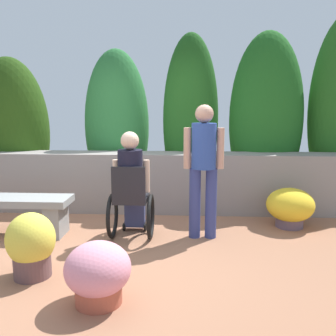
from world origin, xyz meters
TOP-DOWN VIEW (x-y plane):
  - ground_plane at (0.00, 0.00)m, footprint 10.20×10.20m
  - stone_retaining_wall at (0.00, 1.51)m, footprint 7.30×0.51m
  - hedge_backdrop at (-0.17, 2.13)m, footprint 8.12×1.25m
  - stone_bench at (-1.42, 0.33)m, footprint 1.68×0.45m
  - person_in_wheelchair at (0.21, 0.33)m, footprint 0.53×0.66m
  - person_standing_companion at (1.10, 0.36)m, footprint 0.49×0.30m
  - flower_pot_purple_near at (-0.58, -0.80)m, footprint 0.46×0.46m
  - flower_pot_terracotta_by_wall at (2.30, 0.82)m, footprint 0.64×0.64m
  - flower_pot_red_accent at (0.17, -1.24)m, footprint 0.55×0.55m

SIDE VIEW (x-z plane):
  - ground_plane at x=0.00m, z-range 0.00..0.00m
  - flower_pot_red_accent at x=0.17m, z-range 0.00..0.53m
  - flower_pot_terracotta_by_wall at x=2.30m, z-range 0.01..0.55m
  - flower_pot_purple_near at x=-0.58m, z-range 0.00..0.64m
  - stone_bench at x=-1.42m, z-range 0.08..0.58m
  - stone_retaining_wall at x=0.00m, z-range 0.00..0.91m
  - person_in_wheelchair at x=0.21m, z-range -0.04..1.29m
  - person_standing_companion at x=1.10m, z-range 0.13..1.77m
  - hedge_backdrop at x=-0.17m, z-range -0.15..2.97m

